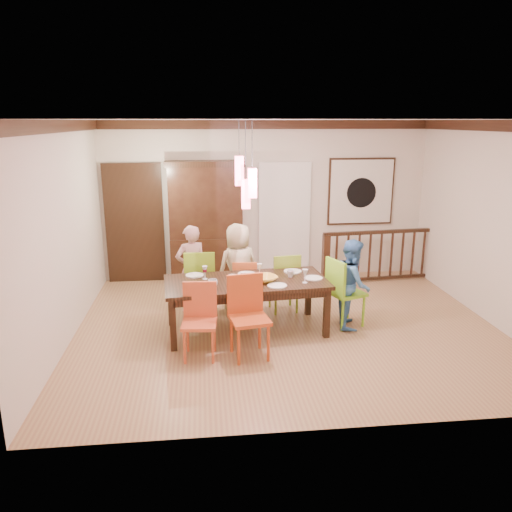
{
  "coord_description": "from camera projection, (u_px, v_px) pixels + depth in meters",
  "views": [
    {
      "loc": [
        -1.17,
        -6.62,
        2.89
      ],
      "look_at": [
        -0.43,
        0.2,
        1.02
      ],
      "focal_mm": 35.0,
      "sensor_mm": 36.0,
      "label": 1
    }
  ],
  "objects": [
    {
      "name": "panel_door",
      "position": [
        135.0,
        225.0,
        9.05
      ],
      "size": [
        1.04,
        0.07,
        2.24
      ],
      "primitive_type": "cube",
      "color": "black",
      "rests_on": "wall_back"
    },
    {
      "name": "dining_table",
      "position": [
        246.0,
        286.0,
        6.92
      ],
      "size": [
        2.31,
        1.21,
        0.75
      ],
      "rotation": [
        0.0,
        0.0,
        0.09
      ],
      "color": "black",
      "rests_on": "floor"
    },
    {
      "name": "person_far_mid",
      "position": [
        238.0,
        268.0,
        7.68
      ],
      "size": [
        0.79,
        0.65,
        1.39
      ],
      "primitive_type": "imported",
      "rotation": [
        0.0,
        0.0,
        3.51
      ],
      "color": "beige",
      "rests_on": "floor"
    },
    {
      "name": "wall_right",
      "position": [
        495.0,
        224.0,
        7.16
      ],
      "size": [
        0.0,
        5.0,
        5.0
      ],
      "primitive_type": "plane",
      "rotation": [
        1.57,
        0.0,
        -1.57
      ],
      "color": "beige",
      "rests_on": "floor"
    },
    {
      "name": "plate_far_mid",
      "position": [
        247.0,
        274.0,
        7.16
      ],
      "size": [
        0.26,
        0.26,
        0.01
      ],
      "primitive_type": "cylinder",
      "color": "white",
      "rests_on": "dining_table"
    },
    {
      "name": "plate_near_left",
      "position": [
        194.0,
        289.0,
        6.53
      ],
      "size": [
        0.26,
        0.26,
        0.01
      ],
      "primitive_type": "cylinder",
      "color": "white",
      "rests_on": "dining_table"
    },
    {
      "name": "chair_end_right",
      "position": [
        347.0,
        287.0,
        7.17
      ],
      "size": [
        0.58,
        0.58,
        1.0
      ],
      "rotation": [
        0.0,
        0.0,
        1.92
      ],
      "color": "#82D227",
      "rests_on": "floor"
    },
    {
      "name": "chair_far_mid",
      "position": [
        245.0,
        281.0,
        7.74
      ],
      "size": [
        0.4,
        0.4,
        0.83
      ],
      "rotation": [
        0.0,
        0.0,
        3.06
      ],
      "color": "#D96029",
      "rests_on": "floor"
    },
    {
      "name": "plate_far_right",
      "position": [
        293.0,
        271.0,
        7.29
      ],
      "size": [
        0.26,
        0.26,
        0.01
      ],
      "primitive_type": "cylinder",
      "color": "white",
      "rests_on": "dining_table"
    },
    {
      "name": "balustrade",
      "position": [
        381.0,
        255.0,
        9.18
      ],
      "size": [
        2.25,
        0.28,
        0.96
      ],
      "rotation": [
        0.0,
        0.0,
        0.09
      ],
      "color": "black",
      "rests_on": "floor"
    },
    {
      "name": "wall_back",
      "position": [
        266.0,
        201.0,
        9.25
      ],
      "size": [
        6.0,
        0.0,
        6.0
      ],
      "primitive_type": "plane",
      "rotation": [
        1.57,
        0.0,
        0.0
      ],
      "color": "beige",
      "rests_on": "floor"
    },
    {
      "name": "person_end_right",
      "position": [
        352.0,
        283.0,
        7.11
      ],
      "size": [
        0.61,
        0.71,
        1.28
      ],
      "primitive_type": "imported",
      "rotation": [
        0.0,
        0.0,
        1.36
      ],
      "color": "#4682C6",
      "rests_on": "floor"
    },
    {
      "name": "plate_end_right",
      "position": [
        313.0,
        278.0,
        6.98
      ],
      "size": [
        0.26,
        0.26,
        0.01
      ],
      "primitive_type": "cylinder",
      "color": "white",
      "rests_on": "dining_table"
    },
    {
      "name": "cup_left",
      "position": [
        213.0,
        283.0,
        6.62
      ],
      "size": [
        0.15,
        0.15,
        0.1
      ],
      "primitive_type": "imported",
      "rotation": [
        0.0,
        0.0,
        0.22
      ],
      "color": "silver",
      "rests_on": "dining_table"
    },
    {
      "name": "wall_left",
      "position": [
        63.0,
        234.0,
        6.53
      ],
      "size": [
        0.0,
        5.0,
        5.0
      ],
      "primitive_type": "plane",
      "rotation": [
        1.57,
        0.0,
        1.57
      ],
      "color": "beige",
      "rests_on": "floor"
    },
    {
      "name": "plate_far_left",
      "position": [
        195.0,
        275.0,
        7.11
      ],
      "size": [
        0.26,
        0.26,
        0.01
      ],
      "primitive_type": "cylinder",
      "color": "white",
      "rests_on": "dining_table"
    },
    {
      "name": "small_bowl",
      "position": [
        233.0,
        278.0,
        6.92
      ],
      "size": [
        0.19,
        0.19,
        0.06
      ],
      "primitive_type": "imported",
      "rotation": [
        0.0,
        0.0,
        -0.04
      ],
      "color": "white",
      "rests_on": "dining_table"
    },
    {
      "name": "wine_glass_d",
      "position": [
        305.0,
        276.0,
        6.78
      ],
      "size": [
        0.08,
        0.08,
        0.19
      ],
      "primitive_type": null,
      "color": "silver",
      "rests_on": "dining_table"
    },
    {
      "name": "wine_glass_a",
      "position": [
        205.0,
        273.0,
        6.93
      ],
      "size": [
        0.08,
        0.08,
        0.19
      ],
      "primitive_type": null,
      "color": "#590C19",
      "rests_on": "dining_table"
    },
    {
      "name": "ceiling",
      "position": [
        291.0,
        120.0,
        6.47
      ],
      "size": [
        6.0,
        6.0,
        0.0
      ],
      "primitive_type": "plane",
      "rotation": [
        3.14,
        0.0,
        0.0
      ],
      "color": "white",
      "rests_on": "wall_back"
    },
    {
      "name": "white_doorway",
      "position": [
        284.0,
        222.0,
        9.35
      ],
      "size": [
        0.97,
        0.05,
        2.22
      ],
      "primitive_type": "cube",
      "color": "silver",
      "rests_on": "wall_back"
    },
    {
      "name": "painting",
      "position": [
        361.0,
        192.0,
        9.36
      ],
      "size": [
        1.25,
        0.06,
        1.25
      ],
      "color": "black",
      "rests_on": "wall_back"
    },
    {
      "name": "pendant_cluster",
      "position": [
        246.0,
        182.0,
        6.54
      ],
      "size": [
        0.27,
        0.21,
        1.14
      ],
      "color": "#F24863",
      "rests_on": "ceiling"
    },
    {
      "name": "napkin",
      "position": [
        244.0,
        288.0,
        6.57
      ],
      "size": [
        0.18,
        0.14,
        0.01
      ],
      "primitive_type": "cube",
      "color": "#D83359",
      "rests_on": "dining_table"
    },
    {
      "name": "chair_near_mid",
      "position": [
        249.0,
        313.0,
        6.17
      ],
      "size": [
        0.54,
        0.54,
        1.03
      ],
      "rotation": [
        0.0,
        0.0,
        0.17
      ],
      "color": "#B9461B",
      "rests_on": "floor"
    },
    {
      "name": "cup_right",
      "position": [
        290.0,
        274.0,
        7.03
      ],
      "size": [
        0.14,
        0.14,
        0.1
      ],
      "primitive_type": "imported",
      "rotation": [
        0.0,
        0.0,
        0.42
      ],
      "color": "silver",
      "rests_on": "dining_table"
    },
    {
      "name": "chair_far_right",
      "position": [
        283.0,
        278.0,
        7.73
      ],
      "size": [
        0.47,
        0.47,
        0.94
      ],
      "rotation": [
        0.0,
        0.0,
        3.27
      ],
      "color": "olive",
      "rests_on": "floor"
    },
    {
      "name": "wine_glass_c",
      "position": [
        243.0,
        279.0,
        6.65
      ],
      "size": [
        0.08,
        0.08,
        0.19
      ],
      "primitive_type": null,
      "color": "#590C19",
      "rests_on": "dining_table"
    },
    {
      "name": "person_far_left",
      "position": [
        191.0,
        269.0,
        7.68
      ],
      "size": [
        0.58,
        0.49,
        1.37
      ],
      "primitive_type": "imported",
      "rotation": [
        0.0,
        0.0,
        3.53
      ],
      "color": "#D0A29E",
      "rests_on": "floor"
    },
    {
      "name": "floor",
      "position": [
        287.0,
        327.0,
        7.23
      ],
      "size": [
        6.0,
        6.0,
        0.0
      ],
      "primitive_type": "plane",
      "color": "#9E6F4C",
      "rests_on": "ground"
    },
    {
      "name": "chair_near_left",
      "position": [
        199.0,
        317.0,
        6.16
      ],
      "size": [
        0.46,
        0.46,
        0.94
      ],
      "rotation": [
        0.0,
        0.0,
        -0.08
      ],
      "color": "#CC532C",
      "rests_on": "floor"
    },
    {
      "name": "china_hutch",
      "position": [
        206.0,
        222.0,
        9.02
      ],
      "size": [
        1.4,
        0.46,
        2.21
      ],
      "color": "black",
      "rests_on": "floor"
    },
    {
      "name": "plate_near_mid",
      "position": [
        277.0,
        286.0,
        6.66
      ],
      "size": [
        0.26,
        0.26,
        0.01
      ],
      "primitive_type": "cylinder",
      "color": "white",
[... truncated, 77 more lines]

